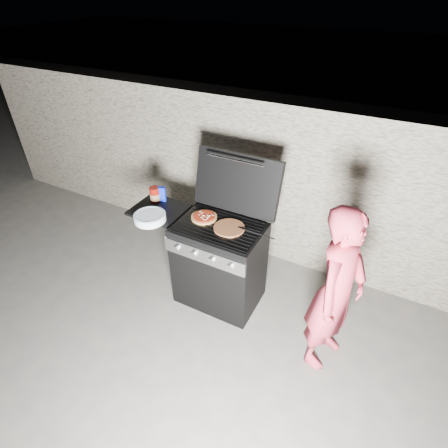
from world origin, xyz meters
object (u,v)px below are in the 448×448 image
at_px(person, 337,292).
at_px(pizza_topped, 204,217).
at_px(gas_grill, 198,256).
at_px(sauce_jar, 155,194).

bearing_deg(person, pizza_topped, 94.92).
xyz_separation_m(gas_grill, pizza_topped, (0.06, 0.05, 0.47)).
bearing_deg(pizza_topped, person, -9.37).
bearing_deg(gas_grill, sauce_jar, 169.49).
height_order(pizza_topped, sauce_jar, sauce_jar).
bearing_deg(person, gas_grill, 97.43).
height_order(sauce_jar, person, person).
bearing_deg(sauce_jar, pizza_topped, -4.60).
bearing_deg(person, sauce_jar, 96.40).
relative_size(sauce_jar, person, 0.10).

